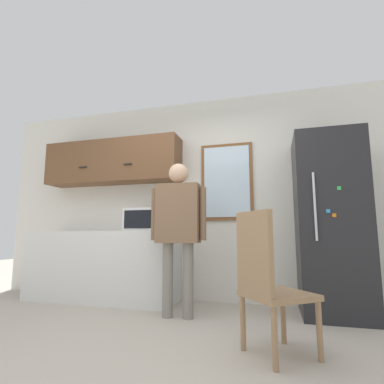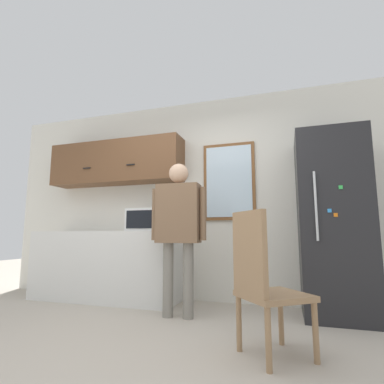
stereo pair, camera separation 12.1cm
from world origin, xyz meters
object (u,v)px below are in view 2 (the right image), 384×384
object	(u,v)px
refrigerator	(333,223)
person	(178,221)
microwave	(150,220)
chair	(262,279)

from	to	relation	value
refrigerator	person	bearing A→B (deg)	-163.43
microwave	chair	world-z (taller)	microwave
refrigerator	chair	bearing A→B (deg)	-117.30
microwave	person	size ratio (longest dim) A/B	0.31
microwave	refrigerator	size ratio (longest dim) A/B	0.26
refrigerator	microwave	bearing A→B (deg)	-179.90
refrigerator	chair	xyz separation A→B (m)	(-0.65, -1.26, -0.44)
person	refrigerator	distance (m)	1.64
chair	microwave	bearing A→B (deg)	11.89
person	refrigerator	world-z (taller)	refrigerator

